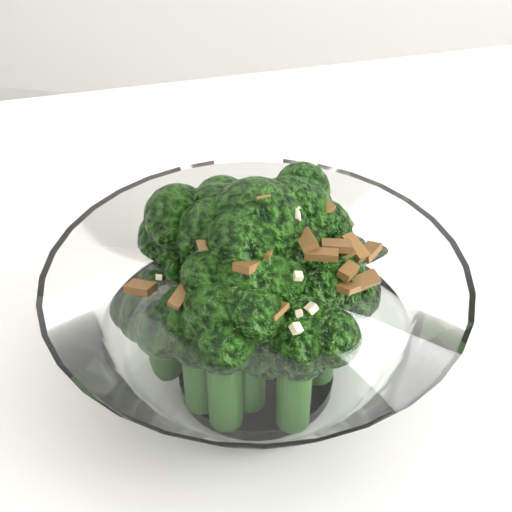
# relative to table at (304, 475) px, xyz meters

# --- Properties ---
(table) EXTENTS (1.42, 1.20, 0.75)m
(table) POSITION_rel_table_xyz_m (0.00, 0.00, 0.00)
(table) COLOR white
(table) RESTS_ON ground
(broccoli_dish) EXTENTS (0.21, 0.21, 0.13)m
(broccoli_dish) POSITION_rel_table_xyz_m (-0.03, 0.01, 0.12)
(broccoli_dish) COLOR white
(broccoli_dish) RESTS_ON table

